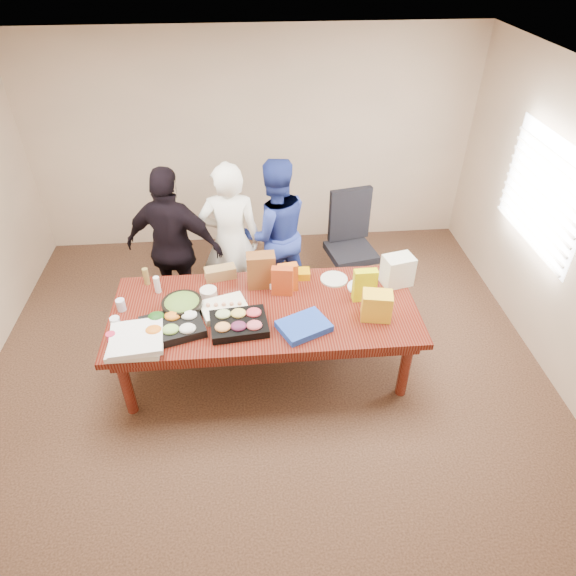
{
  "coord_description": "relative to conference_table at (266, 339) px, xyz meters",
  "views": [
    {
      "loc": [
        -0.09,
        -3.58,
        3.69
      ],
      "look_at": [
        0.22,
        0.1,
        0.9
      ],
      "focal_mm": 31.46,
      "sensor_mm": 36.0,
      "label": 1
    }
  ],
  "objects": [
    {
      "name": "floor",
      "position": [
        0.0,
        0.0,
        -0.39
      ],
      "size": [
        5.5,
        5.0,
        0.02
      ],
      "primitive_type": "cube",
      "color": "#47301E",
      "rests_on": "ground"
    },
    {
      "name": "ceiling",
      "position": [
        0.0,
        0.0,
        2.33
      ],
      "size": [
        5.5,
        5.0,
        0.02
      ],
      "primitive_type": "cube",
      "color": "white",
      "rests_on": "wall_back"
    },
    {
      "name": "wall_back",
      "position": [
        0.0,
        2.5,
        0.98
      ],
      "size": [
        5.5,
        0.04,
        2.7
      ],
      "primitive_type": "cube",
      "color": "beige",
      "rests_on": "floor"
    },
    {
      "name": "wall_front",
      "position": [
        0.0,
        -2.5,
        0.98
      ],
      "size": [
        5.5,
        0.04,
        2.7
      ],
      "primitive_type": "cube",
      "color": "beige",
      "rests_on": "floor"
    },
    {
      "name": "wall_right",
      "position": [
        2.75,
        0.0,
        0.98
      ],
      "size": [
        0.04,
        5.0,
        2.7
      ],
      "primitive_type": "cube",
      "color": "beige",
      "rests_on": "floor"
    },
    {
      "name": "window_panel",
      "position": [
        2.72,
        0.6,
        1.12
      ],
      "size": [
        0.03,
        1.4,
        1.1
      ],
      "primitive_type": "cube",
      "color": "white",
      "rests_on": "wall_right"
    },
    {
      "name": "window_blinds",
      "position": [
        2.68,
        0.6,
        1.12
      ],
      "size": [
        0.04,
        1.36,
        1.0
      ],
      "primitive_type": "cube",
      "color": "beige",
      "rests_on": "wall_right"
    },
    {
      "name": "conference_table",
      "position": [
        0.0,
        0.0,
        0.0
      ],
      "size": [
        2.8,
        1.2,
        0.75
      ],
      "primitive_type": "cube",
      "color": "#4C1C0F",
      "rests_on": "floor"
    },
    {
      "name": "office_chair",
      "position": [
        1.05,
        1.21,
        0.2
      ],
      "size": [
        0.7,
        0.7,
        1.16
      ],
      "primitive_type": "cube",
      "rotation": [
        0.0,
        0.0,
        0.2
      ],
      "color": "black",
      "rests_on": "floor"
    },
    {
      "name": "person_center",
      "position": [
        -0.3,
        0.98,
        0.51
      ],
      "size": [
        0.66,
        0.45,
        1.77
      ],
      "primitive_type": "imported",
      "rotation": [
        0.0,
        0.0,
        3.11
      ],
      "color": "white",
      "rests_on": "floor"
    },
    {
      "name": "person_right",
      "position": [
        0.17,
        1.18,
        0.47
      ],
      "size": [
        0.95,
        0.81,
        1.7
      ],
      "primitive_type": "imported",
      "rotation": [
        0.0,
        0.0,
        3.36
      ],
      "color": "navy",
      "rests_on": "floor"
    },
    {
      "name": "person_left",
      "position": [
        -0.89,
        0.92,
        0.5
      ],
      "size": [
        1.11,
        0.7,
        1.76
      ],
      "primitive_type": "imported",
      "rotation": [
        0.0,
        0.0,
        2.86
      ],
      "color": "black",
      "rests_on": "floor"
    },
    {
      "name": "veggie_tray",
      "position": [
        -0.81,
        -0.23,
        0.41
      ],
      "size": [
        0.61,
        0.54,
        0.08
      ],
      "primitive_type": "cube",
      "rotation": [
        0.0,
        0.0,
        0.3
      ],
      "color": "black",
      "rests_on": "conference_table"
    },
    {
      "name": "fruit_tray",
      "position": [
        -0.23,
        -0.24,
        0.41
      ],
      "size": [
        0.53,
        0.43,
        0.07
      ],
      "primitive_type": "cube",
      "rotation": [
        0.0,
        0.0,
        0.11
      ],
      "color": "black",
      "rests_on": "conference_table"
    },
    {
      "name": "sheet_cake",
      "position": [
        -0.37,
        -0.01,
        0.41
      ],
      "size": [
        0.48,
        0.41,
        0.07
      ],
      "primitive_type": "cube",
      "rotation": [
        0.0,
        0.0,
        0.31
      ],
      "color": "white",
      "rests_on": "conference_table"
    },
    {
      "name": "salad_bowl",
      "position": [
        -0.74,
        0.02,
        0.43
      ],
      "size": [
        0.41,
        0.41,
        0.12
      ],
      "primitive_type": "cylinder",
      "rotation": [
        0.0,
        0.0,
        -0.14
      ],
      "color": "black",
      "rests_on": "conference_table"
    },
    {
      "name": "chip_bag_blue",
      "position": [
        0.33,
        -0.31,
        0.41
      ],
      "size": [
        0.51,
        0.46,
        0.06
      ],
      "primitive_type": "cube",
      "rotation": [
        0.0,
        0.0,
        0.43
      ],
      "color": "#1D42B2",
      "rests_on": "conference_table"
    },
    {
      "name": "chip_bag_red",
      "position": [
        0.18,
        0.22,
        0.52
      ],
      "size": [
        0.21,
        0.11,
        0.29
      ],
      "primitive_type": "cube",
      "rotation": [
        0.0,
        0.0,
        -0.16
      ],
      "color": "#BB4217",
      "rests_on": "conference_table"
    },
    {
      "name": "chip_bag_yellow",
      "position": [
        0.93,
        0.07,
        0.54
      ],
      "size": [
        0.22,
        0.09,
        0.32
      ],
      "primitive_type": "cube",
      "rotation": [
        0.0,
        0.0,
        0.02
      ],
      "color": "#D3DA06",
      "rests_on": "conference_table"
    },
    {
      "name": "chip_bag_orange",
      "position": [
        0.24,
        0.27,
        0.52
      ],
      "size": [
        0.2,
        0.11,
        0.29
      ],
      "primitive_type": "cube",
      "rotation": [
        0.0,
        0.0,
        0.14
      ],
      "color": "#D05814",
      "rests_on": "conference_table"
    },
    {
      "name": "mayo_jar",
      "position": [
        -0.01,
        0.36,
        0.45
      ],
      "size": [
        0.11,
        0.11,
        0.16
      ],
      "primitive_type": "cylinder",
      "rotation": [
        0.0,
        0.0,
        -0.11
      ],
      "color": "silver",
      "rests_on": "conference_table"
    },
    {
      "name": "mustard_bottle",
      "position": [
        -0.0,
        0.34,
        0.47
      ],
      "size": [
        0.08,
        0.08,
        0.18
      ],
      "primitive_type": "cylinder",
      "rotation": [
        0.0,
        0.0,
        -0.33
      ],
      "color": "yellow",
      "rests_on": "conference_table"
    },
    {
      "name": "dressing_bottle",
      "position": [
        -1.12,
        0.48,
        0.46
      ],
      "size": [
        0.06,
        0.06,
        0.18
      ],
      "primitive_type": "cylinder",
      "rotation": [
        0.0,
        0.0,
        0.07
      ],
      "color": "olive",
      "rests_on": "conference_table"
    },
    {
      "name": "ranch_bottle",
      "position": [
        -1.0,
        0.34,
        0.46
      ],
      "size": [
        0.06,
        0.06,
        0.17
      ],
      "primitive_type": "cylinder",
      "rotation": [
        0.0,
        0.0,
        0.12
      ],
      "color": "white",
      "rests_on": "conference_table"
    },
    {
      "name": "banana_bunch",
      "position": [
        0.35,
        0.46,
        0.41
      ],
      "size": [
        0.24,
        0.15,
        0.08
      ],
      "primitive_type": "cube",
      "rotation": [
        0.0,
        0.0,
        -0.04
      ],
      "color": "#D89102",
      "rests_on": "conference_table"
    },
    {
      "name": "bread_loaf",
      "position": [
        -0.41,
        0.52,
        0.44
      ],
      "size": [
        0.32,
        0.19,
        0.12
      ],
      "primitive_type": "cube",
      "rotation": [
        0.0,
        0.0,
        0.22
      ],
      "color": "olive",
      "rests_on": "conference_table"
    },
    {
      "name": "kraft_bag",
      "position": [
        -0.01,
        0.36,
        0.55
      ],
      "size": [
        0.27,
        0.16,
        0.35
      ],
      "primitive_type": "cube",
      "rotation": [
        0.0,
        0.0,
        0.04
      ],
      "color": "brown",
      "rests_on": "conference_table"
    },
    {
      "name": "red_cup",
      "position": [
        -1.3,
        -0.35,
        0.43
      ],
      "size": [
        0.1,
        0.1,
        0.11
      ],
      "primitive_type": "cylinder",
      "rotation": [
        0.0,
        0.0,
        0.26
      ],
      "color": "#C52345",
      "rests_on": "conference_table"
    },
    {
      "name": "clear_cup_a",
      "position": [
        -1.3,
        -0.16,
        0.43
      ],
      "size": [
        0.11,
        0.11,
        0.12
      ],
      "primitive_type": "cylinder",
      "rotation": [
        0.0,
        0.0,
        0.29
      ],
      "color": "silver",
      "rests_on": "conference_table"
    },
    {
      "name": "clear_cup_b",
      "position": [
        -1.3,
        0.09,
        0.43
      ],
      "size": [
        0.1,
        0.1,
        0.11
      ],
      "primitive_type": "cylinder",
      "rotation": [
        0.0,
        0.0,
        0.34
      ],
      "color": "white",
      "rests_on": "conference_table"
    },
    {
      "name": "pizza_box_lower",
      "position": [
        -1.1,
        -0.38,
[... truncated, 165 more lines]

